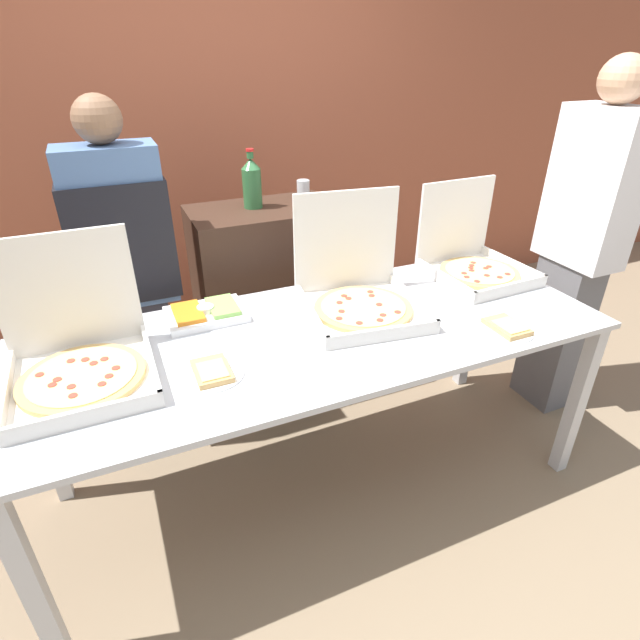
{
  "coord_description": "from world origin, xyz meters",
  "views": [
    {
      "loc": [
        -0.69,
        -1.58,
        1.84
      ],
      "look_at": [
        0.0,
        0.0,
        0.88
      ],
      "focal_mm": 28.0,
      "sensor_mm": 36.0,
      "label": 1
    }
  ],
  "objects_px": {
    "pizza_box_near_right": "(359,291)",
    "paper_plate_front_right": "(507,328)",
    "pizza_box_near_left": "(473,260)",
    "soda_can_silver": "(303,192)",
    "soda_bottle": "(252,183)",
    "pizza_box_far_right": "(79,356)",
    "person_guest_plaid": "(579,245)",
    "person_server_vest": "(128,270)",
    "paper_plate_front_left": "(212,372)",
    "veggie_tray": "(206,313)"
  },
  "relations": [
    {
      "from": "pizza_box_near_left",
      "to": "paper_plate_front_left",
      "type": "xyz_separation_m",
      "value": [
        -1.38,
        -0.34,
        -0.07
      ]
    },
    {
      "from": "paper_plate_front_left",
      "to": "pizza_box_near_right",
      "type": "bearing_deg",
      "value": 19.19
    },
    {
      "from": "person_server_vest",
      "to": "veggie_tray",
      "type": "bearing_deg",
      "value": 124.87
    },
    {
      "from": "pizza_box_near_left",
      "to": "person_server_vest",
      "type": "height_order",
      "value": "person_server_vest"
    },
    {
      "from": "paper_plate_front_right",
      "to": "person_guest_plaid",
      "type": "xyz_separation_m",
      "value": [
        0.77,
        0.37,
        0.11
      ]
    },
    {
      "from": "paper_plate_front_left",
      "to": "soda_bottle",
      "type": "height_order",
      "value": "soda_bottle"
    },
    {
      "from": "veggie_tray",
      "to": "soda_bottle",
      "type": "bearing_deg",
      "value": 54.75
    },
    {
      "from": "paper_plate_front_right",
      "to": "person_guest_plaid",
      "type": "relative_size",
      "value": 0.12
    },
    {
      "from": "pizza_box_near_right",
      "to": "paper_plate_front_right",
      "type": "bearing_deg",
      "value": -34.2
    },
    {
      "from": "pizza_box_near_right",
      "to": "pizza_box_near_left",
      "type": "bearing_deg",
      "value": 15.81
    },
    {
      "from": "paper_plate_front_left",
      "to": "person_server_vest",
      "type": "bearing_deg",
      "value": 103.49
    },
    {
      "from": "paper_plate_front_left",
      "to": "person_guest_plaid",
      "type": "relative_size",
      "value": 0.12
    },
    {
      "from": "pizza_box_far_right",
      "to": "paper_plate_front_left",
      "type": "height_order",
      "value": "pizza_box_far_right"
    },
    {
      "from": "paper_plate_front_right",
      "to": "soda_bottle",
      "type": "height_order",
      "value": "soda_bottle"
    },
    {
      "from": "person_server_vest",
      "to": "soda_bottle",
      "type": "bearing_deg",
      "value": -164.6
    },
    {
      "from": "paper_plate_front_right",
      "to": "pizza_box_far_right",
      "type": "bearing_deg",
      "value": 167.58
    },
    {
      "from": "paper_plate_front_right",
      "to": "veggie_tray",
      "type": "distance_m",
      "value": 1.23
    },
    {
      "from": "veggie_tray",
      "to": "person_guest_plaid",
      "type": "height_order",
      "value": "person_guest_plaid"
    },
    {
      "from": "paper_plate_front_right",
      "to": "person_server_vest",
      "type": "distance_m",
      "value": 1.66
    },
    {
      "from": "paper_plate_front_right",
      "to": "veggie_tray",
      "type": "bearing_deg",
      "value": 151.51
    },
    {
      "from": "paper_plate_front_left",
      "to": "paper_plate_front_right",
      "type": "bearing_deg",
      "value": -8.26
    },
    {
      "from": "pizza_box_near_left",
      "to": "soda_can_silver",
      "type": "xyz_separation_m",
      "value": [
        -0.66,
        0.59,
        0.26
      ]
    },
    {
      "from": "paper_plate_front_left",
      "to": "pizza_box_near_left",
      "type": "bearing_deg",
      "value": 13.9
    },
    {
      "from": "pizza_box_near_right",
      "to": "pizza_box_far_right",
      "type": "xyz_separation_m",
      "value": [
        -1.1,
        -0.07,
        -0.0
      ]
    },
    {
      "from": "pizza_box_near_right",
      "to": "pizza_box_far_right",
      "type": "height_order",
      "value": "pizza_box_near_right"
    },
    {
      "from": "pizza_box_far_right",
      "to": "paper_plate_front_left",
      "type": "distance_m",
      "value": 0.45
    },
    {
      "from": "veggie_tray",
      "to": "soda_bottle",
      "type": "height_order",
      "value": "soda_bottle"
    },
    {
      "from": "paper_plate_front_right",
      "to": "soda_can_silver",
      "type": "relative_size",
      "value": 1.76
    },
    {
      "from": "paper_plate_front_left",
      "to": "soda_can_silver",
      "type": "bearing_deg",
      "value": 52.24
    },
    {
      "from": "pizza_box_near_left",
      "to": "soda_can_silver",
      "type": "relative_size",
      "value": 3.74
    },
    {
      "from": "pizza_box_far_right",
      "to": "pizza_box_near_left",
      "type": "relative_size",
      "value": 1.04
    },
    {
      "from": "paper_plate_front_right",
      "to": "soda_bottle",
      "type": "bearing_deg",
      "value": 121.03
    },
    {
      "from": "pizza_box_far_right",
      "to": "soda_can_silver",
      "type": "xyz_separation_m",
      "value": [
        1.13,
        0.75,
        0.26
      ]
    },
    {
      "from": "soda_bottle",
      "to": "person_guest_plaid",
      "type": "xyz_separation_m",
      "value": [
        1.46,
        -0.77,
        -0.28
      ]
    },
    {
      "from": "pizza_box_far_right",
      "to": "soda_can_silver",
      "type": "height_order",
      "value": "pizza_box_far_right"
    },
    {
      "from": "pizza_box_near_right",
      "to": "person_guest_plaid",
      "type": "distance_m",
      "value": 1.23
    },
    {
      "from": "paper_plate_front_right",
      "to": "person_server_vest",
      "type": "relative_size",
      "value": 0.13
    },
    {
      "from": "pizza_box_far_right",
      "to": "soda_bottle",
      "type": "relative_size",
      "value": 1.67
    },
    {
      "from": "pizza_box_far_right",
      "to": "pizza_box_near_left",
      "type": "distance_m",
      "value": 1.8
    },
    {
      "from": "person_guest_plaid",
      "to": "person_server_vest",
      "type": "bearing_deg",
      "value": 74.46
    },
    {
      "from": "pizza_box_near_left",
      "to": "soda_can_silver",
      "type": "bearing_deg",
      "value": 136.32
    },
    {
      "from": "paper_plate_front_left",
      "to": "person_server_vest",
      "type": "distance_m",
      "value": 0.82
    },
    {
      "from": "pizza_box_near_right",
      "to": "soda_bottle",
      "type": "xyz_separation_m",
      "value": [
        -0.23,
        0.74,
        0.32
      ]
    },
    {
      "from": "paper_plate_front_left",
      "to": "paper_plate_front_right",
      "type": "height_order",
      "value": "same"
    },
    {
      "from": "paper_plate_front_right",
      "to": "person_server_vest",
      "type": "xyz_separation_m",
      "value": [
        -1.34,
        0.96,
        0.1
      ]
    },
    {
      "from": "pizza_box_near_right",
      "to": "paper_plate_front_right",
      "type": "height_order",
      "value": "pizza_box_near_right"
    },
    {
      "from": "veggie_tray",
      "to": "soda_can_silver",
      "type": "height_order",
      "value": "soda_can_silver"
    },
    {
      "from": "pizza_box_near_right",
      "to": "paper_plate_front_right",
      "type": "relative_size",
      "value": 2.5
    },
    {
      "from": "soda_can_silver",
      "to": "soda_bottle",
      "type": "bearing_deg",
      "value": 169.92
    },
    {
      "from": "paper_plate_front_left",
      "to": "paper_plate_front_right",
      "type": "relative_size",
      "value": 1.02
    }
  ]
}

